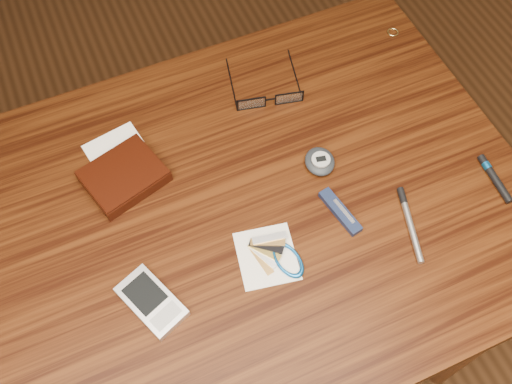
% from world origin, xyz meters
% --- Properties ---
extents(ground, '(3.80, 3.80, 0.00)m').
position_xyz_m(ground, '(0.00, 0.00, 0.00)').
color(ground, '#472814').
rests_on(ground, ground).
extents(desk, '(1.00, 0.70, 0.75)m').
position_xyz_m(desk, '(0.00, 0.00, 0.65)').
color(desk, '#361808').
rests_on(desk, ground).
extents(wallet_and_card, '(0.15, 0.18, 0.03)m').
position_xyz_m(wallet_and_card, '(-0.13, 0.13, 0.76)').
color(wallet_and_card, black).
rests_on(wallet_and_card, desk).
extents(eyeglasses, '(0.15, 0.15, 0.03)m').
position_xyz_m(eyeglasses, '(0.16, 0.18, 0.76)').
color(eyeglasses, black).
rests_on(eyeglasses, desk).
extents(gold_ring, '(0.03, 0.03, 0.00)m').
position_xyz_m(gold_ring, '(0.45, 0.24, 0.75)').
color(gold_ring, '#D7BB6D').
rests_on(gold_ring, desk).
extents(pda_phone, '(0.09, 0.12, 0.02)m').
position_xyz_m(pda_phone, '(-0.16, -0.09, 0.76)').
color(pda_phone, silver).
rests_on(pda_phone, desk).
extents(pedometer, '(0.06, 0.07, 0.02)m').
position_xyz_m(pedometer, '(0.18, 0.02, 0.76)').
color(pedometer, black).
rests_on(pedometer, desk).
extents(notepad_keys, '(0.11, 0.11, 0.01)m').
position_xyz_m(notepad_keys, '(0.04, -0.10, 0.75)').
color(notepad_keys, white).
rests_on(notepad_keys, desk).
extents(pocket_knife, '(0.04, 0.09, 0.01)m').
position_xyz_m(pocket_knife, '(0.17, -0.07, 0.76)').
color(pocket_knife, '#141F3B').
rests_on(pocket_knife, desk).
extents(silver_pen, '(0.05, 0.13, 0.01)m').
position_xyz_m(silver_pen, '(0.26, -0.13, 0.76)').
color(silver_pen, '#B5B6BA').
rests_on(silver_pen, desk).
extents(black_blue_pen, '(0.02, 0.09, 0.01)m').
position_xyz_m(black_blue_pen, '(0.43, -0.12, 0.76)').
color(black_blue_pen, black).
rests_on(black_blue_pen, desk).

